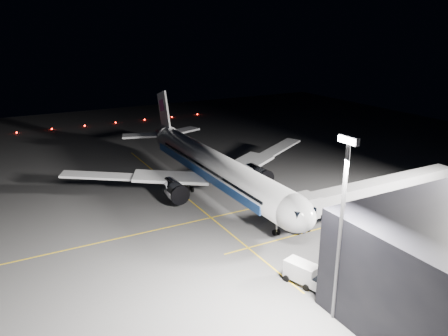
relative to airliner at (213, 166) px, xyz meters
name	(u,v)px	position (x,y,z in m)	size (l,w,h in m)	color
ground	(215,193)	(1.08, 0.00, -5.16)	(200.00, 200.00, 0.00)	#4C4C4F
guide_line_main	(242,211)	(11.08, 0.00, -5.16)	(0.25, 80.00, 0.01)	gold
guide_line_cross	(187,198)	(1.08, -6.00, -5.16)	(70.00, 0.25, 0.01)	gold
guide_line_side	(332,225)	(23.08, 10.00, -5.16)	(0.25, 40.00, 0.01)	gold
airliner	(213,166)	(0.00, 0.00, 0.00)	(61.48, 54.22, 16.64)	silver
jet_bridge	(371,190)	(23.08, 18.06, -0.58)	(3.60, 34.40, 6.30)	#B2B2B7
floodlight_mast_south	(342,215)	(41.08, -6.01, 7.21)	(2.40, 0.67, 20.70)	#59595E
taxiway_lights	(116,123)	(-70.92, 0.00, -4.94)	(0.44, 60.44, 0.44)	#FF140A
service_truck	(305,274)	(34.38, -4.70, -3.68)	(5.82, 3.72, 2.78)	silver
baggage_tug	(222,165)	(-11.26, 8.15, -4.24)	(2.87, 2.36, 2.01)	black
safety_cone_a	(237,190)	(2.72, 4.00, -4.84)	(0.43, 0.43, 0.65)	#FF470A
safety_cone_b	(284,190)	(7.03, 12.08, -4.86)	(0.41, 0.41, 0.61)	#FF470A
safety_cone_c	(246,174)	(-4.68, 10.55, -4.88)	(0.38, 0.38, 0.57)	#FF470A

